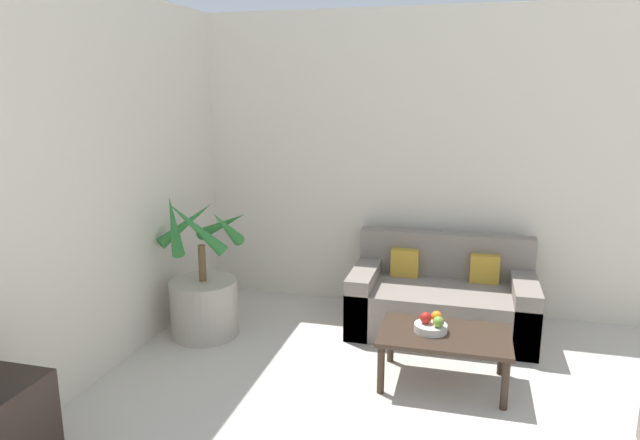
{
  "coord_description": "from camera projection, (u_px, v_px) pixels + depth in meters",
  "views": [
    {
      "loc": [
        -1.08,
        0.46,
        2.0
      ],
      "look_at": [
        -2.2,
        4.67,
        1.0
      ],
      "focal_mm": 32.0,
      "sensor_mm": 36.0,
      "label": 1
    }
  ],
  "objects": [
    {
      "name": "potted_palm",
      "position": [
        204.0,
        294.0,
        4.7
      ],
      "size": [
        0.75,
        0.74,
        1.2
      ],
      "color": "#ADA393",
      "rests_on": "ground_plane"
    },
    {
      "name": "apple_green",
      "position": [
        439.0,
        322.0,
        3.86
      ],
      "size": [
        0.08,
        0.08,
        0.08
      ],
      "color": "olive",
      "rests_on": "fruit_bowl"
    },
    {
      "name": "sofa_loveseat",
      "position": [
        442.0,
        300.0,
        4.82
      ],
      "size": [
        1.5,
        0.84,
        0.77
      ],
      "color": "gray",
      "rests_on": "ground_plane"
    },
    {
      "name": "fruit_bowl",
      "position": [
        431.0,
        328.0,
        3.92
      ],
      "size": [
        0.23,
        0.23,
        0.05
      ],
      "color": "beige",
      "rests_on": "coffee_table"
    },
    {
      "name": "coffee_table",
      "position": [
        444.0,
        340.0,
        3.91
      ],
      "size": [
        0.89,
        0.57,
        0.37
      ],
      "color": "#38281E",
      "rests_on": "ground_plane"
    },
    {
      "name": "apple_red",
      "position": [
        426.0,
        318.0,
        3.92
      ],
      "size": [
        0.08,
        0.08,
        0.08
      ],
      "color": "red",
      "rests_on": "fruit_bowl"
    },
    {
      "name": "wall_back",
      "position": [
        604.0,
        169.0,
        4.75
      ],
      "size": [
        8.67,
        0.06,
        2.7
      ],
      "color": "beige",
      "rests_on": "ground_plane"
    },
    {
      "name": "orange_fruit",
      "position": [
        436.0,
        316.0,
        3.95
      ],
      "size": [
        0.08,
        0.08,
        0.08
      ],
      "color": "orange",
      "rests_on": "fruit_bowl"
    }
  ]
}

